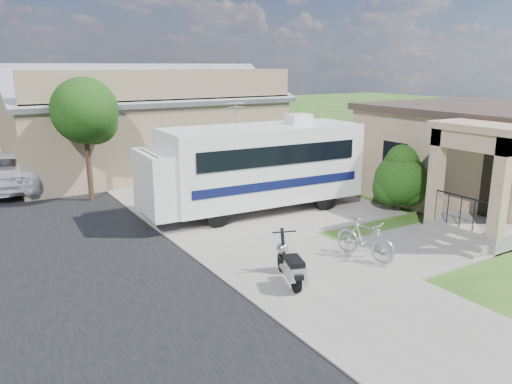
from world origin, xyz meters
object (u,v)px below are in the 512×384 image
shrub (400,178)px  scooter (291,265)px  motorhome (254,165)px  pickup_truck (8,170)px  garden_hose (427,232)px  bicycle (365,241)px

shrub → scooter: 7.39m
shrub → motorhome: bearing=148.8°
scooter → motorhome: bearing=85.5°
motorhome → pickup_truck: bearing=133.6°
scooter → pickup_truck: 14.37m
motorhome → shrub: size_ratio=3.26×
pickup_truck → garden_hose: (9.99, -12.95, -0.70)m
shrub → bicycle: bearing=-147.0°
motorhome → shrub: (4.30, -2.60, -0.46)m
motorhome → scooter: 6.19m
scooter → bicycle: bearing=24.8°
pickup_truck → garden_hose: 16.37m
motorhome → bicycle: 5.44m
bicycle → garden_hose: 3.06m
scooter → garden_hose: bearing=26.5°
scooter → shrub: bearing=42.9°
bicycle → garden_hose: size_ratio=4.47×
shrub → scooter: bearing=-156.2°
motorhome → bicycle: size_ratio=4.38×
motorhome → shrub: bearing=-27.9°
scooter → bicycle: (2.55, 0.25, 0.04)m
scooter → garden_hose: (5.55, 0.71, -0.40)m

